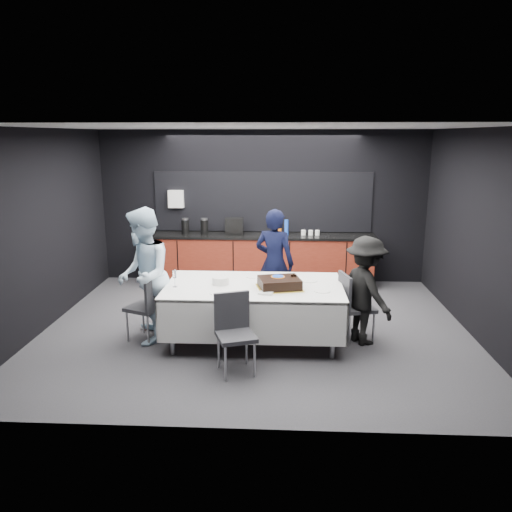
{
  "coord_description": "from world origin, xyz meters",
  "views": [
    {
      "loc": [
        0.35,
        -6.68,
        2.7
      ],
      "look_at": [
        0.0,
        0.1,
        1.05
      ],
      "focal_mm": 35.0,
      "sensor_mm": 36.0,
      "label": 1
    }
  ],
  "objects": [
    {
      "name": "person_right",
      "position": [
        1.46,
        -0.39,
        0.72
      ],
      "size": [
        0.92,
        1.07,
        1.44
      ],
      "primitive_type": "imported",
      "rotation": [
        0.0,
        0.0,
        2.08
      ],
      "color": "black",
      "rests_on": "ground"
    },
    {
      "name": "chair_right",
      "position": [
        1.3,
        -0.32,
        0.53
      ],
      "size": [
        0.5,
        0.5,
        0.92
      ],
      "color": "#2D2D32",
      "rests_on": "ground"
    },
    {
      "name": "loose_plate_right_a",
      "position": [
        0.74,
        -0.18,
        0.78
      ],
      "size": [
        0.2,
        0.2,
        0.01
      ],
      "primitive_type": "cylinder",
      "color": "white",
      "rests_on": "party_table"
    },
    {
      "name": "chair_left",
      "position": [
        -1.39,
        -0.47,
        0.53
      ],
      "size": [
        0.55,
        0.55,
        0.92
      ],
      "color": "#2D2D32",
      "rests_on": "ground"
    },
    {
      "name": "loose_plate_far",
      "position": [
        -0.03,
        -0.01,
        0.78
      ],
      "size": [
        0.2,
        0.2,
        0.01
      ],
      "primitive_type": "cylinder",
      "color": "white",
      "rests_on": "party_table"
    },
    {
      "name": "chair_near",
      "position": [
        -0.18,
        -1.28,
        0.53
      ],
      "size": [
        0.54,
        0.54,
        0.92
      ],
      "color": "#2D2D32",
      "rests_on": "ground"
    },
    {
      "name": "ground",
      "position": [
        0.0,
        0.0,
        0.0
      ],
      "size": [
        6.0,
        6.0,
        0.0
      ],
      "primitive_type": "plane",
      "color": "#3C3C40",
      "rests_on": "ground"
    },
    {
      "name": "party_table",
      "position": [
        0.0,
        -0.4,
        0.64
      ],
      "size": [
        2.32,
        1.32,
        0.78
      ],
      "color": "#99999E",
      "rests_on": "ground"
    },
    {
      "name": "fork_pile",
      "position": [
        0.17,
        -0.79,
        0.79
      ],
      "size": [
        0.19,
        0.14,
        0.03
      ],
      "primitive_type": "cube",
      "rotation": [
        0.0,
        0.0,
        -0.24
      ],
      "color": "white",
      "rests_on": "party_table"
    },
    {
      "name": "kitchenette",
      "position": [
        -0.02,
        2.22,
        0.54
      ],
      "size": [
        4.1,
        0.64,
        2.05
      ],
      "color": "#621B0F",
      "rests_on": "ground"
    },
    {
      "name": "room_shell",
      "position": [
        0.0,
        0.0,
        1.86
      ],
      "size": [
        6.04,
        5.04,
        2.82
      ],
      "color": "white",
      "rests_on": "ground"
    },
    {
      "name": "plate_stack",
      "position": [
        -0.45,
        -0.39,
        0.83
      ],
      "size": [
        0.23,
        0.23,
        0.1
      ],
      "primitive_type": "cylinder",
      "color": "white",
      "rests_on": "party_table"
    },
    {
      "name": "cake_assembly",
      "position": [
        0.33,
        -0.53,
        0.85
      ],
      "size": [
        0.64,
        0.56,
        0.17
      ],
      "color": "yellow",
      "rests_on": "party_table"
    },
    {
      "name": "loose_plate_right_b",
      "position": [
        0.87,
        -0.62,
        0.78
      ],
      "size": [
        0.22,
        0.22,
        0.01
      ],
      "primitive_type": "cylinder",
      "color": "white",
      "rests_on": "party_table"
    },
    {
      "name": "loose_plate_near",
      "position": [
        -0.43,
        -0.77,
        0.78
      ],
      "size": [
        0.21,
        0.21,
        0.01
      ],
      "primitive_type": "cylinder",
      "color": "white",
      "rests_on": "party_table"
    },
    {
      "name": "person_left",
      "position": [
        -1.45,
        -0.47,
        0.9
      ],
      "size": [
        0.86,
        1.01,
        1.8
      ],
      "primitive_type": "imported",
      "rotation": [
        0.0,
        0.0,
        -1.34
      ],
      "color": "silver",
      "rests_on": "ground"
    },
    {
      "name": "champagne_flute",
      "position": [
        -1.02,
        -0.54,
        0.94
      ],
      "size": [
        0.06,
        0.06,
        0.22
      ],
      "color": "white",
      "rests_on": "party_table"
    },
    {
      "name": "person_center",
      "position": [
        0.25,
        0.58,
        0.82
      ],
      "size": [
        0.7,
        0.57,
        1.65
      ],
      "primitive_type": "imported",
      "rotation": [
        0.0,
        0.0,
        2.82
      ],
      "color": "black",
      "rests_on": "ground"
    }
  ]
}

